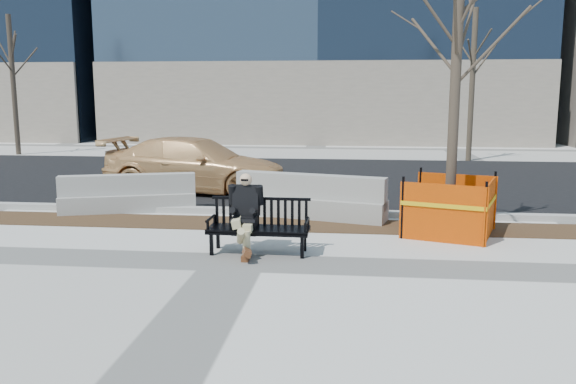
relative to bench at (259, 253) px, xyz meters
name	(u,v)px	position (x,y,z in m)	size (l,w,h in m)	color
ground	(235,262)	(-0.28, -0.55, 0.00)	(120.00, 120.00, 0.00)	beige
mulch_strip	(261,224)	(-0.28, 2.05, 0.00)	(40.00, 1.20, 0.02)	#47301C
asphalt_street	(293,178)	(-0.28, 8.25, 0.00)	(60.00, 10.40, 0.01)	black
curb	(268,211)	(-0.28, 3.00, 0.06)	(60.00, 0.25, 0.12)	#9E9B93
bench	(259,253)	(0.00, 0.00, 0.00)	(1.64, 0.59, 0.87)	black
seated_man	(246,252)	(-0.22, 0.05, 0.00)	(0.54, 0.90, 1.26)	black
tree_fence	(448,234)	(3.19, 1.64, 0.00)	(2.19, 2.19, 5.47)	#EC4B00
sedan	(197,191)	(-2.52, 5.65, 0.00)	(1.94, 4.77, 1.38)	tan
jersey_barrier_left	(129,211)	(-3.29, 2.97, 0.00)	(2.82, 0.56, 0.81)	gray
jersey_barrier_right	(309,217)	(0.60, 2.78, 0.00)	(3.13, 0.63, 0.90)	gray
far_tree_left	(19,154)	(-12.25, 13.87, 0.00)	(2.24, 2.24, 6.04)	#42362A
far_tree_right	(468,161)	(5.76, 13.56, 0.00)	(2.22, 2.22, 5.98)	#4B3F30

